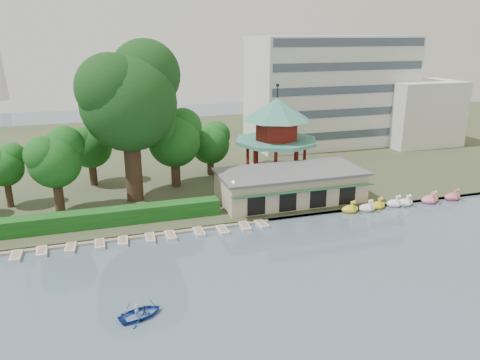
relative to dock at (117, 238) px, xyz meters
name	(u,v)px	position (x,y,z in m)	size (l,w,h in m)	color
ground_plane	(284,306)	(12.00, -17.20, -0.12)	(220.00, 220.00, 0.00)	slate
shore	(173,152)	(12.00, 34.80, 0.08)	(220.00, 70.00, 0.40)	#424930
embankment	(225,224)	(12.00, 0.10, 0.03)	(220.00, 0.60, 0.30)	gray
dock	(117,238)	(0.00, 0.00, 0.00)	(34.00, 1.60, 0.24)	gray
boathouse	(290,185)	(22.00, 4.77, 2.25)	(18.60, 9.39, 3.90)	#C6B096
pavilion	(277,130)	(24.00, 14.80, 7.36)	(12.40, 12.40, 13.50)	#C6B096
office_building	(345,95)	(44.67, 31.80, 9.61)	(38.00, 18.00, 20.00)	silver
hedge	(86,219)	(-3.00, 3.30, 1.18)	(30.00, 2.00, 1.80)	#1A581A
lamp_post	(233,192)	(13.50, 1.80, 3.22)	(0.36, 0.36, 4.28)	black
big_tree	(129,95)	(3.16, 10.99, 13.69)	(12.90, 12.02, 19.99)	#3A281C
small_trees	(112,149)	(0.67, 14.29, 6.35)	(39.03, 16.12, 10.75)	#3A281C
swan_boats	(407,202)	(35.92, -0.61, 0.28)	(17.38, 2.16, 1.92)	yellow
moored_rowboats	(124,242)	(0.61, -1.36, 0.06)	(32.35, 2.71, 0.36)	silver
rowboat_with_passengers	(141,311)	(0.89, -15.28, 0.38)	(5.68, 4.81, 2.01)	#193D9F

